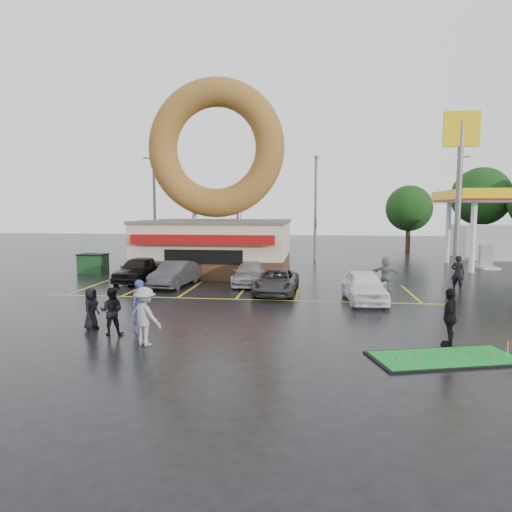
# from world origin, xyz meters

# --- Properties ---
(ground) EXTENTS (120.00, 120.00, 0.00)m
(ground) POSITION_xyz_m (0.00, 0.00, 0.00)
(ground) COLOR black
(ground) RESTS_ON ground
(donut_shop) EXTENTS (10.20, 8.70, 13.50)m
(donut_shop) POSITION_xyz_m (-3.00, 12.97, 4.46)
(donut_shop) COLOR #472B19
(donut_shop) RESTS_ON ground
(shell_sign) EXTENTS (2.20, 0.36, 10.60)m
(shell_sign) POSITION_xyz_m (13.00, 12.00, 7.38)
(shell_sign) COLOR slate
(shell_sign) RESTS_ON ground
(streetlight_left) EXTENTS (0.40, 2.21, 9.00)m
(streetlight_left) POSITION_xyz_m (-10.00, 19.92, 4.78)
(streetlight_left) COLOR slate
(streetlight_left) RESTS_ON ground
(streetlight_mid) EXTENTS (0.40, 2.21, 9.00)m
(streetlight_mid) POSITION_xyz_m (4.00, 20.92, 4.78)
(streetlight_mid) COLOR slate
(streetlight_mid) RESTS_ON ground
(streetlight_right) EXTENTS (0.40, 2.21, 9.00)m
(streetlight_right) POSITION_xyz_m (16.00, 21.92, 4.78)
(streetlight_right) COLOR slate
(streetlight_right) RESTS_ON ground
(tree_far_c) EXTENTS (6.30, 6.30, 9.00)m
(tree_far_c) POSITION_xyz_m (22.00, 34.00, 5.84)
(tree_far_c) COLOR #332114
(tree_far_c) RESTS_ON ground
(tree_far_d) EXTENTS (4.90, 4.90, 7.00)m
(tree_far_d) POSITION_xyz_m (14.00, 32.00, 4.53)
(tree_far_d) COLOR #332114
(tree_far_d) RESTS_ON ground
(car_black) EXTENTS (2.00, 4.63, 1.56)m
(car_black) POSITION_xyz_m (-6.87, 8.00, 0.78)
(car_black) COLOR black
(car_black) RESTS_ON ground
(car_dgrey) EXTENTS (2.07, 4.57, 1.46)m
(car_dgrey) POSITION_xyz_m (-4.15, 6.78, 0.73)
(car_dgrey) COLOR #303033
(car_dgrey) RESTS_ON ground
(car_silver) EXTENTS (1.94, 4.54, 1.31)m
(car_silver) POSITION_xyz_m (0.08, 8.00, 0.65)
(car_silver) COLOR #A7A8AC
(car_silver) RESTS_ON ground
(car_grey) EXTENTS (2.37, 4.69, 1.27)m
(car_grey) POSITION_xyz_m (1.88, 5.26, 0.64)
(car_grey) COLOR #323235
(car_grey) RESTS_ON ground
(car_white) EXTENTS (2.13, 4.59, 1.52)m
(car_white) POSITION_xyz_m (6.28, 3.61, 0.76)
(car_white) COLOR white
(car_white) RESTS_ON ground
(person_blue) EXTENTS (0.84, 0.81, 1.93)m
(person_blue) POSITION_xyz_m (-2.43, -3.01, 0.97)
(person_blue) COLOR navy
(person_blue) RESTS_ON ground
(person_blackjkt) EXTENTS (0.92, 0.76, 1.72)m
(person_blackjkt) POSITION_xyz_m (-3.33, -3.49, 0.86)
(person_blackjkt) COLOR black
(person_blackjkt) RESTS_ON ground
(person_hoodie) EXTENTS (1.43, 1.15, 1.94)m
(person_hoodie) POSITION_xyz_m (-1.70, -4.53, 0.97)
(person_hoodie) COLOR gray
(person_hoodie) RESTS_ON ground
(person_bystander) EXTENTS (0.54, 0.80, 1.57)m
(person_bystander) POSITION_xyz_m (-4.41, -2.88, 0.79)
(person_bystander) COLOR black
(person_bystander) RESTS_ON ground
(person_cameraman) EXTENTS (0.85, 1.22, 1.93)m
(person_cameraman) POSITION_xyz_m (8.26, -3.42, 0.96)
(person_cameraman) COLOR black
(person_cameraman) RESTS_ON ground
(person_walker_near) EXTENTS (1.81, 1.25, 1.88)m
(person_walker_near) POSITION_xyz_m (7.87, 7.12, 0.94)
(person_walker_near) COLOR gray
(person_walker_near) RESTS_ON ground
(person_walker_far) EXTENTS (0.86, 0.79, 1.96)m
(person_walker_far) POSITION_xyz_m (11.71, 7.23, 0.98)
(person_walker_far) COLOR black
(person_walker_far) RESTS_ON ground
(dumpster) EXTENTS (1.85, 1.28, 1.30)m
(dumpster) POSITION_xyz_m (-11.40, 11.15, 0.65)
(dumpster) COLOR #1A4521
(dumpster) RESTS_ON ground
(putting_green) EXTENTS (4.82, 3.09, 0.56)m
(putting_green) POSITION_xyz_m (7.79, -4.80, 0.04)
(putting_green) COLOR black
(putting_green) RESTS_ON ground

